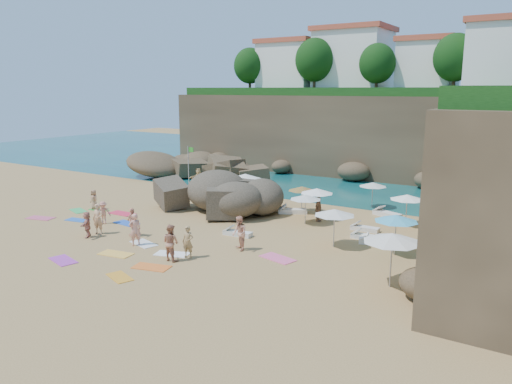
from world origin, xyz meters
The scene contains 51 objects.
ground centered at (0.00, 0.00, 0.00)m, with size 120.00×120.00×0.00m, color tan.
seawater centered at (0.00, 30.00, 0.00)m, with size 120.00×120.00×0.00m, color #0C4751.
cliff_back centered at (2.00, 25.00, 4.00)m, with size 44.00×8.00×8.00m, color brown.
rock_promontory centered at (-11.00, 16.00, 0.00)m, with size 12.00×7.00×2.00m, color brown, non-canonical shape.
clifftop_buildings centered at (2.96, 25.79, 11.24)m, with size 28.48×9.48×7.00m.
clifftop_trees centered at (4.78, 19.52, 11.26)m, with size 35.60×23.82×4.40m.
marina_masts centered at (-16.50, 30.00, 3.00)m, with size 3.10×0.10×6.00m.
rock_outcrop centered at (-1.92, 4.23, 0.00)m, with size 7.38×5.54×2.95m, color brown, non-canonical shape.
flag_pole centered at (-9.75, 10.35, 2.30)m, with size 0.70×0.17×3.61m.
parasol_0 centered at (-1.39, 6.88, 2.16)m, with size 2.48×2.48×2.35m.
parasol_1 centered at (7.26, 10.84, 1.77)m, with size 2.03×2.03×1.92m.
parasol_2 centered at (10.78, 7.21, 1.89)m, with size 2.18×2.18×2.06m.
parasol_4 centered at (14.55, 5.49, 1.98)m, with size 2.28×2.28×2.16m.
parasol_5 centered at (5.13, 5.74, 1.94)m, with size 2.23×2.23×2.11m.
parasol_6 centered at (3.47, 6.81, 1.74)m, with size 2.00×2.00×1.89m.
parasol_8 centered at (8.59, 0.69, 1.99)m, with size 2.29×2.29×2.17m.
parasol_9 centered at (5.06, 4.18, 1.79)m, with size 2.07×2.07×1.95m.
parasol_10 centered at (11.89, 1.16, 2.01)m, with size 2.32×2.32×2.19m.
parasol_11 centered at (13.03, -3.28, 2.27)m, with size 2.62×2.62×2.47m.
lounger_0 centered at (3.05, 6.22, 0.16)m, with size 2.03×0.68×0.32m, color white.
lounger_1 centered at (9.04, 8.91, 0.16)m, with size 2.07×0.69×0.32m, color silver.
lounger_2 centered at (10.41, 2.41, 0.14)m, with size 1.81×0.60×0.28m, color white.
lounger_3 centered at (9.66, 2.99, 0.14)m, with size 1.76×0.59×0.27m, color white.
lounger_4 centered at (8.98, 4.68, 0.14)m, with size 1.76×0.59×0.27m, color silver.
lounger_5 centered at (2.83, -0.41, 0.14)m, with size 1.78×0.59×0.28m, color silver.
towel_0 centered at (-8.37, -3.17, 0.01)m, with size 1.58×0.79×0.03m, color blue.
towel_1 centered at (-10.92, -4.19, 0.02)m, with size 1.87×0.93×0.03m, color #D25174.
towel_2 centered at (1.94, -8.97, 0.01)m, with size 1.57×0.78×0.03m, color orange.
towel_3 centered at (-10.46, -1.42, 0.01)m, with size 1.68×0.84×0.03m, color green.
towel_4 centered at (-0.77, -6.73, 0.02)m, with size 1.82×0.91×0.03m, color #FFBA43.
towel_5 centered at (-0.82, -4.60, 0.02)m, with size 1.78×0.89×0.03m, color white.
towel_6 centered at (-2.30, -8.89, 0.02)m, with size 1.79×0.89×0.03m, color #B036B2.
towel_7 centered at (-7.17, -0.30, 0.02)m, with size 1.94×0.97×0.03m, color #E12746.
towel_8 centered at (-4.95, -1.99, 0.02)m, with size 1.76×0.88×0.03m, color blue.
towel_9 centered at (6.94, -2.72, 0.02)m, with size 1.91×0.95×0.03m, color #F15D92.
towel_10 centered at (2.27, -7.20, 0.02)m, with size 1.85×0.92×0.03m, color orange.
towel_11 centered at (-9.43, -0.44, 0.01)m, with size 1.50×0.75×0.03m, color green.
towel_13 centered at (1.79, -5.13, 0.02)m, with size 1.82×0.91×0.03m, color white.
person_stand_0 centered at (-4.55, -4.60, 0.94)m, with size 0.69×0.45×1.89m, color #E3A777.
person_stand_1 centered at (2.41, -5.88, 0.96)m, with size 0.93×0.73×1.92m, color #B4775A.
person_stand_2 centered at (-3.93, 5.65, 0.86)m, with size 1.11×0.46×1.72m, color #EFC587.
person_stand_3 centered at (5.54, 5.15, 0.84)m, with size 0.98×0.41×1.67m, color #916748.
person_stand_4 centered at (12.87, 3.25, 0.75)m, with size 0.73×0.40×1.49m, color tan.
person_stand_5 centered at (-8.15, 9.66, 0.92)m, with size 1.71×0.49×1.84m, color tan.
person_stand_6 centered at (-0.99, -5.05, 0.93)m, with size 0.68×0.44×1.86m, color #DE947E.
person_lie_0 centered at (-6.11, -2.85, 0.20)m, with size 0.95×1.47×0.39m, color tan.
person_lie_1 centered at (-2.43, -3.84, 0.21)m, with size 1.00×1.70×0.41m, color #F2A88A.
person_lie_2 centered at (-9.77, -0.52, 0.19)m, with size 0.70×1.44×0.38m, color #A17150.
person_lie_3 centered at (-4.57, -5.43, 0.20)m, with size 1.43×1.54×0.41m, color tan.
person_lie_4 centered at (2.90, -5.11, 0.20)m, with size 0.61×1.68×0.40m, color #A88554.
person_lie_5 centered at (4.51, -2.69, 0.36)m, with size 0.92×1.89×0.72m, color #DE9B7E.
Camera 1 is at (19.14, -24.30, 8.70)m, focal length 35.00 mm.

